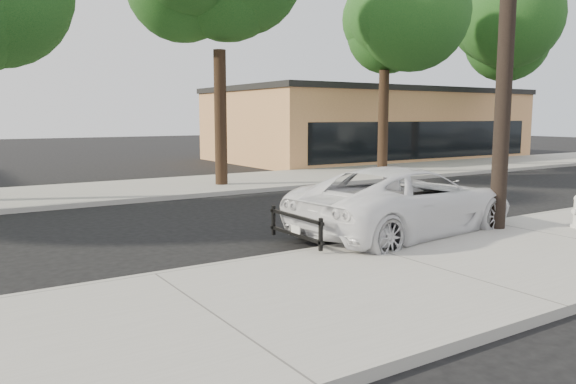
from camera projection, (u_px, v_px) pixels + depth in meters
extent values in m
plane|color=black|center=(293.00, 231.00, 12.73)|extent=(120.00, 120.00, 0.00)
cube|color=gray|center=(438.00, 272.00, 9.13)|extent=(90.00, 4.40, 0.15)
cube|color=gray|center=(162.00, 188.00, 19.80)|extent=(90.00, 5.00, 0.15)
cube|color=#9E9B93|center=(352.00, 246.00, 10.96)|extent=(90.00, 0.12, 0.16)
cube|color=#BB814E|center=(369.00, 126.00, 34.36)|extent=(18.00, 10.00, 4.00)
cylinder|color=black|center=(507.00, 17.00, 11.77)|extent=(0.34, 0.34, 9.00)
cylinder|color=black|center=(221.00, 118.00, 19.96)|extent=(0.44, 0.44, 4.75)
sphere|color=#134216|center=(219.00, 2.00, 19.42)|extent=(4.80, 4.80, 4.80)
cylinder|color=black|center=(383.00, 122.00, 24.51)|extent=(0.44, 0.44, 4.40)
sphere|color=#134216|center=(385.00, 36.00, 24.02)|extent=(4.35, 4.35, 4.35)
sphere|color=#134216|center=(403.00, 8.00, 23.81)|extent=(3.48, 3.48, 3.48)
cylinder|color=black|center=(503.00, 119.00, 28.62)|extent=(0.44, 0.44, 4.60)
sphere|color=#134216|center=(507.00, 41.00, 28.10)|extent=(4.65, 4.65, 4.65)
sphere|color=#134216|center=(525.00, 16.00, 27.87)|extent=(3.72, 3.72, 3.72)
imported|color=white|center=(405.00, 201.00, 12.18)|extent=(5.71, 3.11, 1.52)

